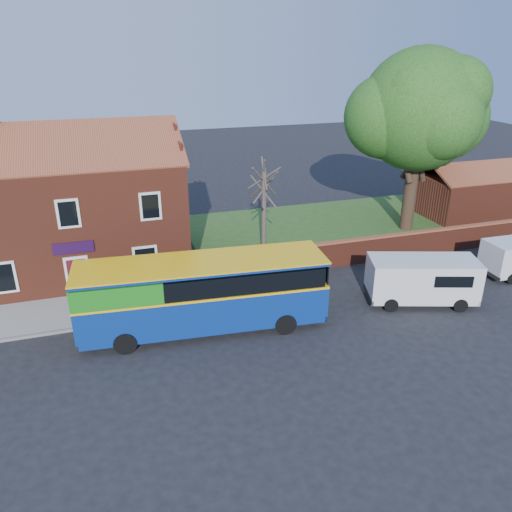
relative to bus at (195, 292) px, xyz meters
name	(u,v)px	position (x,y,z in m)	size (l,w,h in m)	color
ground	(248,351)	(1.79, -2.47, -1.93)	(120.00, 120.00, 0.00)	black
pavement	(81,311)	(-5.21, 3.28, -1.87)	(18.00, 3.50, 0.12)	gray
kerb	(80,328)	(-5.21, 1.53, -1.86)	(18.00, 0.15, 0.14)	slate
grass_strip	(367,224)	(14.79, 10.53, -1.91)	(26.00, 12.00, 0.04)	#426B28
shop_building	(73,212)	(-5.24, 9.03, 1.48)	(12.30, 8.13, 10.50)	maroon
boundary_wall	(416,243)	(14.79, 4.53, -1.12)	(22.00, 0.38, 1.60)	maroon
outbuilding	(472,193)	(23.79, 10.53, -0.32)	(8.20, 5.06, 4.17)	maroon
bus	(195,292)	(0.00, 0.00, 0.00)	(11.38, 3.74, 3.40)	navy
van_near	(422,279)	(11.51, -0.84, -0.60)	(5.78, 3.70, 2.36)	silver
large_tree	(419,113)	(17.11, 9.15, 6.10)	(10.06, 7.96, 12.27)	black
bare_tree	(264,210)	(5.71, 7.29, 1.08)	(2.20, 2.62, 5.87)	#4C4238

